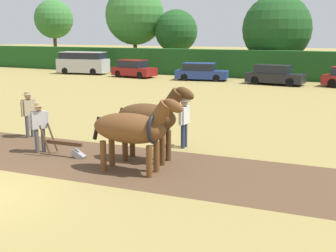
{
  "coord_description": "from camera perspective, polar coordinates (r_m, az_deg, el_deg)",
  "views": [
    {
      "loc": [
        8.72,
        -6.54,
        3.96
      ],
      "look_at": [
        2.86,
        5.08,
        1.1
      ],
      "focal_mm": 45.0,
      "sensor_mm": 36.0,
      "label": 1
    }
  ],
  "objects": [
    {
      "name": "parked_car_center",
      "position": [
        34.69,
        14.23,
        6.7
      ],
      "size": [
        4.61,
        2.06,
        1.55
      ],
      "rotation": [
        0.0,
        0.0,
        -0.08
      ],
      "color": "black",
      "rests_on": "ground"
    },
    {
      "name": "parked_car_center_left",
      "position": [
        36.84,
        4.49,
        7.3
      ],
      "size": [
        4.71,
        2.57,
        1.5
      ],
      "rotation": [
        0.0,
        0.0,
        0.2
      ],
      "color": "navy",
      "rests_on": "ground"
    },
    {
      "name": "tree_center_left",
      "position": [
        47.47,
        1.12,
        12.7
      ],
      "size": [
        4.7,
        4.7,
        6.59
      ],
      "color": "#4C3823",
      "rests_on": "ground"
    },
    {
      "name": "draft_horse_lead_right",
      "position": [
        13.11,
        -2.47,
        1.12
      ],
      "size": [
        2.7,
        1.1,
        2.5
      ],
      "rotation": [
        0.0,
        0.0,
        0.09
      ],
      "color": "#513319",
      "rests_on": "ground"
    },
    {
      "name": "tree_left",
      "position": [
        49.83,
        -4.54,
        14.73
      ],
      "size": [
        6.7,
        6.7,
        9.4
      ],
      "color": "#4C3823",
      "rests_on": "ground"
    },
    {
      "name": "farmer_onlooker_right",
      "position": [
        17.12,
        -18.36,
        2.02
      ],
      "size": [
        0.45,
        0.69,
        1.79
      ],
      "rotation": [
        0.0,
        0.0,
        -0.13
      ],
      "color": "#4C4C4C",
      "rests_on": "ground"
    },
    {
      "name": "draft_horse_lead_left",
      "position": [
        12.09,
        -4.8,
        -0.33
      ],
      "size": [
        2.92,
        1.11,
        2.32
      ],
      "rotation": [
        0.0,
        0.0,
        0.09
      ],
      "color": "brown",
      "rests_on": "ground"
    },
    {
      "name": "plow",
      "position": [
        14.18,
        -13.45,
        -2.84
      ],
      "size": [
        1.6,
        0.49,
        1.13
      ],
      "rotation": [
        0.0,
        0.0,
        0.09
      ],
      "color": "#4C331E",
      "rests_on": "ground"
    },
    {
      "name": "tree_center",
      "position": [
        42.41,
        14.53,
        12.59
      ],
      "size": [
        6.54,
        6.54,
        7.67
      ],
      "color": "#4C3823",
      "rests_on": "ground"
    },
    {
      "name": "parked_van",
      "position": [
        43.52,
        -11.43,
        8.41
      ],
      "size": [
        5.27,
        2.83,
        2.2
      ],
      "rotation": [
        0.0,
        0.0,
        0.17
      ],
      "color": "#BCBCC1",
      "rests_on": "ground"
    },
    {
      "name": "tree_far_left",
      "position": [
        58.5,
        -15.21,
        13.78
      ],
      "size": [
        5.0,
        5.0,
        8.34
      ],
      "color": "#423323",
      "rests_on": "ground"
    },
    {
      "name": "plowed_furrow_strip",
      "position": [
        15.9,
        -21.21,
        -2.88
      ],
      "size": [
        35.02,
        6.82,
        0.01
      ],
      "primitive_type": "cube",
      "rotation": [
        0.0,
        0.0,
        0.09
      ],
      "color": "brown",
      "rests_on": "ground"
    },
    {
      "name": "hedgerow",
      "position": [
        38.96,
        13.88,
        8.05
      ],
      "size": [
        72.84,
        1.37,
        2.52
      ],
      "primitive_type": "cube",
      "color": "#1E511E",
      "rests_on": "ground"
    },
    {
      "name": "farmer_beside_team",
      "position": [
        14.76,
        2.21,
        1.03
      ],
      "size": [
        0.45,
        0.69,
        1.78
      ],
      "rotation": [
        0.0,
        0.0,
        0.01
      ],
      "color": "#28334C",
      "rests_on": "ground"
    },
    {
      "name": "farmer_at_plow",
      "position": [
        14.79,
        -17.07,
        0.32
      ],
      "size": [
        0.43,
        0.57,
        1.72
      ],
      "rotation": [
        0.0,
        0.0,
        -0.57
      ],
      "color": "#4C4C4C",
      "rests_on": "ground"
    },
    {
      "name": "parked_car_left",
      "position": [
        39.56,
        -4.69,
        7.71
      ],
      "size": [
        4.24,
        2.19,
        1.6
      ],
      "rotation": [
        0.0,
        0.0,
        -0.1
      ],
      "color": "maroon",
      "rests_on": "ground"
    }
  ]
}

